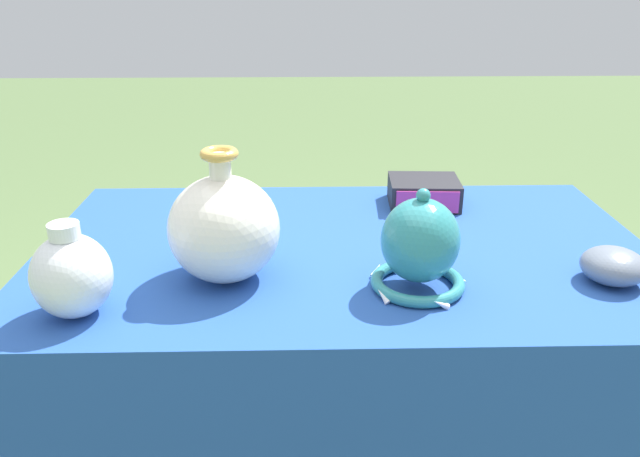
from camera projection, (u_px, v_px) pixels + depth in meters
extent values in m
cylinder|color=#38383D|center=(130.00, 331.00, 1.76)|extent=(0.04, 0.04, 0.74)
cylinder|color=#38383D|center=(538.00, 325.00, 1.79)|extent=(0.04, 0.04, 0.74)
cube|color=#38383D|center=(345.00, 254.00, 1.33)|extent=(1.26, 0.74, 0.03)
cube|color=#234C9E|center=(345.00, 247.00, 1.32)|extent=(1.28, 0.76, 0.01)
cube|color=#234C9E|center=(358.00, 431.00, 1.03)|extent=(1.28, 0.01, 0.33)
ellipsoid|color=white|center=(224.00, 229.00, 1.15)|extent=(0.21, 0.21, 0.20)
cylinder|color=white|center=(220.00, 167.00, 1.10)|extent=(0.04, 0.04, 0.05)
torus|color=gold|center=(219.00, 154.00, 1.09)|extent=(0.07, 0.07, 0.02)
torus|color=teal|center=(417.00, 282.00, 1.14)|extent=(0.17, 0.17, 0.02)
ellipsoid|color=teal|center=(420.00, 240.00, 1.11)|extent=(0.14, 0.14, 0.15)
sphere|color=teal|center=(423.00, 196.00, 1.08)|extent=(0.03, 0.03, 0.03)
cone|color=white|center=(464.00, 282.00, 1.15)|extent=(0.01, 0.03, 0.03)
cone|color=white|center=(424.00, 262.00, 1.22)|extent=(0.04, 0.02, 0.03)
cone|color=white|center=(377.00, 270.00, 1.19)|extent=(0.03, 0.03, 0.03)
cone|color=white|center=(383.00, 296.00, 1.10)|extent=(0.03, 0.03, 0.03)
cone|color=white|center=(441.00, 304.00, 1.07)|extent=(0.04, 0.02, 0.03)
cube|color=#232328|center=(424.00, 192.00, 1.54)|extent=(0.18, 0.15, 0.06)
cube|color=#B23384|center=(428.00, 202.00, 1.47)|extent=(0.15, 0.01, 0.05)
ellipsoid|color=white|center=(72.00, 276.00, 1.03)|extent=(0.13, 0.13, 0.14)
cylinder|color=white|center=(64.00, 231.00, 1.00)|extent=(0.05, 0.05, 0.03)
ellipsoid|color=slate|center=(613.00, 266.00, 1.16)|extent=(0.12, 0.12, 0.07)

